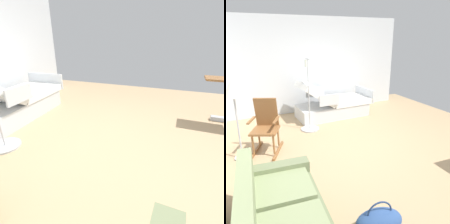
% 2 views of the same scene
% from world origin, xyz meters
% --- Properties ---
extents(ground_plane, '(6.93, 6.93, 0.00)m').
position_xyz_m(ground_plane, '(0.00, 0.00, 0.00)').
color(ground_plane, tan).
extents(side_wall, '(0.10, 5.32, 2.70)m').
position_xyz_m(side_wall, '(2.82, 0.00, 1.35)').
color(side_wall, silver).
rests_on(side_wall, ground).
extents(hospital_bed, '(1.08, 2.11, 1.13)m').
position_xyz_m(hospital_bed, '(2.03, -0.19, 0.31)').
color(hospital_bed, silver).
rests_on(hospital_bed, ground).
extents(couch, '(1.65, 0.94, 0.85)m').
position_xyz_m(couch, '(-1.71, 1.94, 0.31)').
color(couch, '#737D57').
rests_on(couch, ground).
extents(rocking_chair, '(0.88, 0.73, 1.05)m').
position_xyz_m(rocking_chair, '(0.65, 1.78, 0.50)').
color(rocking_chair, brown).
rests_on(rocking_chair, ground).
extents(floor_lamp, '(0.34, 0.34, 1.48)m').
position_xyz_m(floor_lamp, '(0.51, 2.26, 1.23)').
color(floor_lamp, '#B2B5BA').
rests_on(floor_lamp, ground).
extents(duffel_bag, '(0.39, 0.60, 0.43)m').
position_xyz_m(duffel_bag, '(-1.96, 0.91, 0.15)').
color(duffel_bag, '#2D4C84').
rests_on(duffel_bag, ground).
extents(iv_pole, '(0.44, 0.44, 1.69)m').
position_xyz_m(iv_pole, '(1.34, 0.70, 0.25)').
color(iv_pole, '#B2B5BA').
rests_on(iv_pole, ground).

